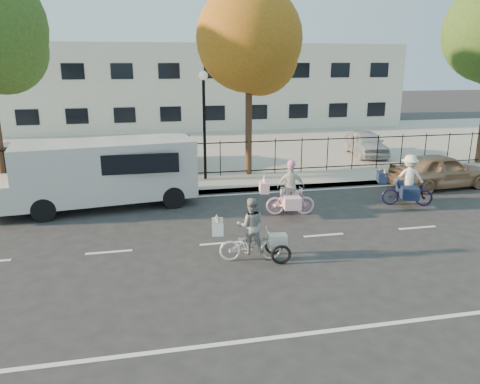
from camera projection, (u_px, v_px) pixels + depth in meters
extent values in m
plane|color=#333334|center=(221.00, 243.00, 12.89)|extent=(120.00, 120.00, 0.00)
cube|color=#A8A399|center=(199.00, 192.00, 17.63)|extent=(60.00, 0.10, 0.15)
cube|color=#A8A399|center=(195.00, 185.00, 18.62)|extent=(60.00, 2.20, 0.15)
cube|color=#A8A399|center=(177.00, 146.00, 27.00)|extent=(60.00, 15.60, 0.15)
cube|color=silver|center=(165.00, 86.00, 35.62)|extent=(34.00, 10.00, 6.00)
cylinder|color=black|center=(204.00, 130.00, 18.81)|extent=(0.12, 0.12, 4.00)
sphere|color=white|center=(203.00, 75.00, 18.23)|extent=(0.36, 0.36, 0.36)
cylinder|color=black|center=(138.00, 160.00, 18.57)|extent=(0.06, 0.06, 1.80)
cylinder|color=black|center=(155.00, 159.00, 18.71)|extent=(0.06, 0.06, 1.80)
cube|color=#59140F|center=(146.00, 145.00, 18.48)|extent=(0.85, 0.04, 0.60)
imported|color=white|center=(250.00, 245.00, 11.73)|extent=(1.62, 0.76, 0.82)
imported|color=silver|center=(251.00, 226.00, 11.59)|extent=(0.77, 0.64, 1.44)
cube|color=white|center=(218.00, 227.00, 11.54)|extent=(0.34, 0.53, 0.33)
cone|color=white|center=(217.00, 217.00, 11.58)|extent=(0.13, 0.13, 0.16)
cone|color=white|center=(218.00, 220.00, 11.37)|extent=(0.13, 0.13, 0.16)
torus|color=black|center=(281.00, 255.00, 11.51)|extent=(0.52, 0.14, 0.51)
torus|color=black|center=(274.00, 245.00, 12.12)|extent=(0.52, 0.14, 0.51)
cube|color=white|center=(278.00, 239.00, 11.74)|extent=(0.50, 0.38, 0.23)
imported|color=#FEC1DA|center=(290.00, 201.00, 15.16)|extent=(1.64, 0.69, 0.95)
imported|color=silver|center=(291.00, 186.00, 15.03)|extent=(0.93, 0.50, 1.50)
cube|color=#F0B6C6|center=(264.00, 187.00, 14.99)|extent=(0.36, 0.56, 0.34)
cone|color=silver|center=(264.00, 178.00, 14.90)|extent=(0.11, 0.11, 0.30)
cube|color=#F0B6C6|center=(290.00, 199.00, 15.15)|extent=(0.71, 1.31, 0.38)
sphere|color=pink|center=(291.00, 164.00, 14.83)|extent=(0.27, 0.27, 0.27)
imported|color=#141037|center=(407.00, 193.00, 16.17)|extent=(1.81, 1.13, 0.90)
imported|color=white|center=(409.00, 177.00, 16.02)|extent=(1.15, 0.89, 1.57)
cube|color=#101B36|center=(382.00, 177.00, 16.14)|extent=(0.46, 0.62, 0.36)
cone|color=gold|center=(380.00, 170.00, 16.25)|extent=(0.12, 0.23, 0.32)
cone|color=gold|center=(385.00, 172.00, 15.91)|extent=(0.12, 0.23, 0.32)
cube|color=#101B36|center=(408.00, 190.00, 16.15)|extent=(0.95, 1.40, 0.40)
cube|color=silver|center=(107.00, 170.00, 15.86)|extent=(6.06, 2.93, 1.94)
cube|color=silver|center=(8.00, 190.00, 15.37)|extent=(0.82, 2.16, 0.86)
cylinder|color=black|center=(40.00, 207.00, 14.80)|extent=(0.79, 0.38, 0.76)
cylinder|color=black|center=(51.00, 192.00, 16.59)|extent=(0.79, 0.38, 0.76)
cylinder|color=black|center=(170.00, 200.00, 15.62)|extent=(0.79, 0.38, 0.76)
cylinder|color=black|center=(167.00, 185.00, 17.41)|extent=(0.79, 0.38, 0.76)
imported|color=tan|center=(440.00, 170.00, 18.41)|extent=(4.17, 1.97, 1.38)
imported|color=silver|center=(7.00, 158.00, 20.26)|extent=(3.56, 4.91, 1.24)
imported|color=#4A4D52|center=(175.00, 151.00, 21.53)|extent=(1.81, 4.22, 1.35)
imported|color=#B5BABE|center=(366.00, 143.00, 23.94)|extent=(1.99, 3.90, 1.27)
sphere|color=#385B1E|center=(2.00, 49.00, 17.25)|extent=(3.30, 3.30, 3.30)
cylinder|color=#442D1D|center=(249.00, 119.00, 19.58)|extent=(0.28, 0.28, 4.99)
sphere|color=#9F6219|center=(249.00, 39.00, 18.70)|extent=(4.28, 4.28, 4.28)
sphere|color=#9F6219|center=(260.00, 57.00, 19.19)|extent=(3.14, 3.14, 3.14)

